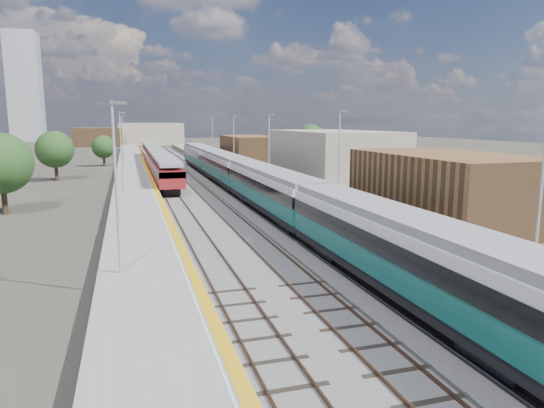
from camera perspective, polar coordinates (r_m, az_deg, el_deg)
name	(u,v)px	position (r m, az deg, el deg)	size (l,w,h in m)	color
ground	(205,180)	(64.92, -7.94, 2.87)	(320.00, 320.00, 0.00)	#47443A
ballast_bed	(185,178)	(67.09, -10.17, 3.06)	(10.50, 155.00, 0.06)	#565451
tracks	(188,176)	(68.80, -9.83, 3.30)	(8.96, 160.00, 0.17)	#4C3323
platform_right	(239,172)	(68.27, -3.88, 3.73)	(4.70, 155.00, 8.52)	slate
platform_left	(133,176)	(66.62, -16.00, 3.21)	(4.30, 155.00, 8.52)	slate
buildings	(95,110)	(152.60, -20.12, 10.31)	(72.00, 185.50, 40.00)	brown
green_train	(243,175)	(49.34, -3.43, 3.41)	(2.88, 80.19, 3.17)	black
red_train	(156,159)	(75.63, -13.46, 5.17)	(2.66, 54.01, 3.36)	black
tree_a	(1,163)	(45.37, -29.26, 4.18)	(4.98, 4.98, 6.75)	#382619
tree_b	(55,149)	(68.54, -24.20, 5.87)	(4.75, 4.75, 6.44)	#382619
tree_c	(103,147)	(87.83, -19.23, 6.36)	(3.88, 3.88, 5.25)	#382619
tree_d	(310,138)	(91.87, 4.54, 7.72)	(5.23, 5.23, 7.09)	#382619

